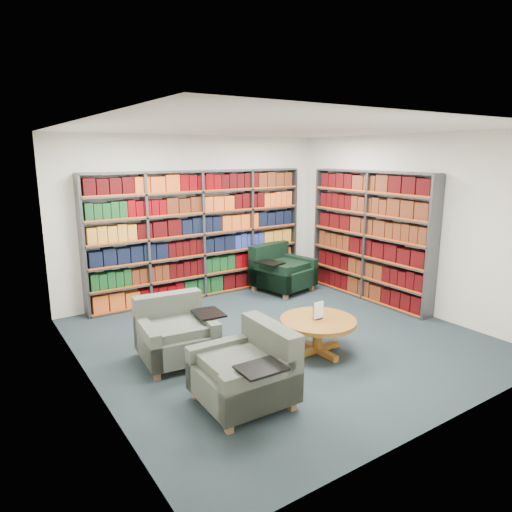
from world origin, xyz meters
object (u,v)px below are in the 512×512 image
chair_teal_front (250,373)px  chair_teal_left (175,335)px  chair_green_right (279,272)px  coffee_table (318,326)px

chair_teal_front → chair_teal_left: bearing=99.4°
chair_teal_left → chair_green_right: 3.28m
chair_teal_left → chair_green_right: (2.83, 1.66, 0.03)m
chair_teal_front → coffee_table: size_ratio=1.07×
coffee_table → chair_teal_front: bearing=-159.3°
chair_green_right → chair_teal_front: 3.99m
chair_teal_left → chair_teal_front: 1.38m
chair_green_right → coffee_table: size_ratio=1.23×
chair_teal_left → chair_green_right: bearing=30.3°
chair_green_right → chair_teal_left: bearing=-149.7°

